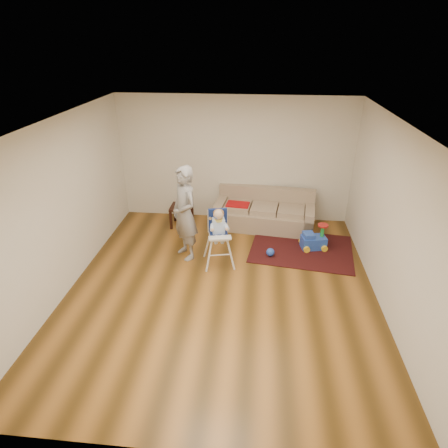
# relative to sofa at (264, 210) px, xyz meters

# --- Properties ---
(ground) EXTENTS (5.50, 5.50, 0.00)m
(ground) POSITION_rel_sofa_xyz_m (-0.68, -2.30, -0.40)
(ground) COLOR #4B3211
(ground) RESTS_ON ground
(room_envelope) EXTENTS (5.04, 5.52, 2.72)m
(room_envelope) POSITION_rel_sofa_xyz_m (-0.68, -1.77, 1.47)
(room_envelope) COLOR silver
(room_envelope) RESTS_ON ground
(sofa) EXTENTS (2.17, 1.09, 0.81)m
(sofa) POSITION_rel_sofa_xyz_m (0.00, 0.00, 0.00)
(sofa) COLOR gray
(sofa) RESTS_ON ground
(side_table) EXTENTS (0.46, 0.46, 0.46)m
(side_table) POSITION_rel_sofa_xyz_m (-1.78, -0.09, -0.18)
(side_table) COLOR black
(side_table) RESTS_ON ground
(area_rug) EXTENTS (2.11, 1.70, 0.02)m
(area_rug) POSITION_rel_sofa_xyz_m (0.75, -0.89, -0.40)
(area_rug) COLOR black
(area_rug) RESTS_ON ground
(ride_on_toy) EXTENTS (0.52, 0.42, 0.51)m
(ride_on_toy) POSITION_rel_sofa_xyz_m (0.97, -0.83, -0.14)
(ride_on_toy) COLOR blue
(ride_on_toy) RESTS_ON area_rug
(toy_ball) EXTENTS (0.16, 0.16, 0.16)m
(toy_ball) POSITION_rel_sofa_xyz_m (0.13, -1.22, -0.31)
(toy_ball) COLOR blue
(toy_ball) RESTS_ON area_rug
(high_chair) EXTENTS (0.60, 0.60, 1.09)m
(high_chair) POSITION_rel_sofa_xyz_m (-0.81, -1.53, 0.12)
(high_chair) COLOR silver
(high_chair) RESTS_ON ground
(adult) EXTENTS (0.73, 0.77, 1.77)m
(adult) POSITION_rel_sofa_xyz_m (-1.45, -1.34, 0.48)
(adult) COLOR gray
(adult) RESTS_ON ground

